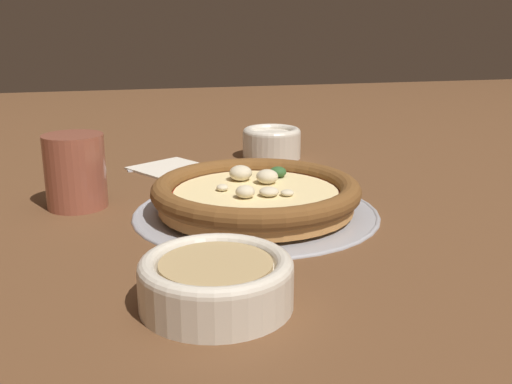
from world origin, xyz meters
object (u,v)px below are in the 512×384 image
object	(u,v)px
pizza	(256,194)
fork	(176,166)
bowl_far	(272,142)
pizza_tray	(256,211)
bowl_near	(216,279)
drinking_cup	(75,171)
napkin	(173,168)

from	to	relation	value
pizza	fork	size ratio (longest dim) A/B	1.43
fork	pizza	bearing A→B (deg)	98.68
bowl_far	fork	size ratio (longest dim) A/B	0.56
pizza_tray	bowl_near	distance (m)	0.27
drinking_cup	fork	distance (m)	0.26
bowl_far	drinking_cup	bearing A→B (deg)	-146.25
drinking_cup	bowl_near	bearing A→B (deg)	-68.53
fork	bowl_near	bearing A→B (deg)	81.52
drinking_cup	pizza_tray	bearing A→B (deg)	-21.14
pizza	bowl_far	world-z (taller)	bowl_far
pizza	bowl_near	size ratio (longest dim) A/B	1.98
pizza	bowl_far	xyz separation A→B (m)	(0.11, 0.32, 0.00)
pizza_tray	pizza	bearing A→B (deg)	74.24
bowl_far	drinking_cup	distance (m)	0.41
bowl_far	drinking_cup	size ratio (longest dim) A/B	1.06
bowl_near	napkin	size ratio (longest dim) A/B	0.83
drinking_cup	fork	size ratio (longest dim) A/B	0.52
bowl_near	drinking_cup	bearing A→B (deg)	111.47
pizza	fork	distance (m)	0.30
bowl_near	drinking_cup	xyz separation A→B (m)	(-0.13, 0.34, 0.02)
pizza_tray	napkin	xyz separation A→B (m)	(-0.08, 0.26, 0.00)
pizza	bowl_far	bearing A→B (deg)	71.05
bowl_near	drinking_cup	world-z (taller)	drinking_cup
pizza	drinking_cup	bearing A→B (deg)	158.97
bowl_near	bowl_far	distance (m)	0.60
napkin	pizza	bearing A→B (deg)	-73.00
bowl_far	fork	xyz separation A→B (m)	(-0.18, -0.03, -0.03)
bowl_far	napkin	xyz separation A→B (m)	(-0.19, -0.05, -0.03)
bowl_far	fork	distance (m)	0.19
bowl_far	pizza_tray	bearing A→B (deg)	-108.95
bowl_near	pizza_tray	bearing A→B (deg)	68.33
bowl_near	fork	bearing A→B (deg)	87.32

